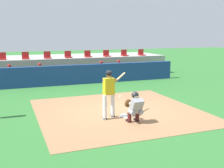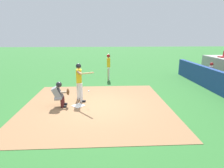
# 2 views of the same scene
# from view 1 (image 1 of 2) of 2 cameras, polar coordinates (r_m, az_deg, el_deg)

# --- Properties ---
(ground_plane) EXTENTS (80.00, 80.00, 0.00)m
(ground_plane) POSITION_cam_1_polar(r_m,az_deg,el_deg) (11.32, 1.27, -5.59)
(ground_plane) COLOR #2D6B2D
(dirt_infield) EXTENTS (6.40, 6.40, 0.01)m
(dirt_infield) POSITION_cam_1_polar(r_m,az_deg,el_deg) (11.31, 1.27, -5.56)
(dirt_infield) COLOR #936B47
(dirt_infield) RESTS_ON ground
(home_plate) EXTENTS (0.62, 0.62, 0.02)m
(home_plate) POSITION_cam_1_polar(r_m,az_deg,el_deg) (10.60, 2.92, -6.57)
(home_plate) COLOR white
(home_plate) RESTS_ON dirt_infield
(batter_at_plate) EXTENTS (1.22, 0.91, 1.80)m
(batter_at_plate) POSITION_cam_1_polar(r_m,az_deg,el_deg) (10.12, -0.57, -1.46)
(batter_at_plate) COLOR silver
(batter_at_plate) RESTS_ON ground
(catcher_crouched) EXTENTS (0.51, 1.64, 1.13)m
(catcher_crouched) POSITION_cam_1_polar(r_m,az_deg,el_deg) (9.76, 4.67, -4.53)
(catcher_crouched) COLOR gray
(catcher_crouched) RESTS_ON ground
(dugout_wall) EXTENTS (13.00, 0.30, 1.20)m
(dugout_wall) POSITION_cam_1_polar(r_m,az_deg,el_deg) (17.26, -6.90, 1.95)
(dugout_wall) COLOR navy
(dugout_wall) RESTS_ON ground
(dugout_bench) EXTENTS (11.80, 0.44, 0.45)m
(dugout_bench) POSITION_cam_1_polar(r_m,az_deg,el_deg) (18.27, -7.64, 1.21)
(dugout_bench) COLOR olive
(dugout_bench) RESTS_ON ground
(dugout_player_0) EXTENTS (0.49, 0.70, 1.30)m
(dugout_player_0) POSITION_cam_1_polar(r_m,az_deg,el_deg) (17.58, -20.24, 1.78)
(dugout_player_0) COLOR #939399
(dugout_player_0) RESTS_ON ground
(dugout_player_1) EXTENTS (0.49, 0.70, 1.30)m
(dugout_player_1) POSITION_cam_1_polar(r_m,az_deg,el_deg) (17.69, -14.51, 2.14)
(dugout_player_1) COLOR #939399
(dugout_player_1) RESTS_ON ground
(dugout_player_2) EXTENTS (0.49, 0.70, 1.30)m
(dugout_player_2) POSITION_cam_1_polar(r_m,az_deg,el_deg) (18.56, -2.09, 2.84)
(dugout_player_2) COLOR #939399
(dugout_player_2) RESTS_ON ground
(dugout_player_3) EXTENTS (0.49, 0.70, 1.30)m
(dugout_player_3) POSITION_cam_1_polar(r_m,az_deg,el_deg) (19.00, 1.51, 3.02)
(dugout_player_3) COLOR #939399
(dugout_player_3) RESTS_ON ground
(stands_platform) EXTENTS (15.00, 4.40, 1.40)m
(stands_platform) POSITION_cam_1_polar(r_m,az_deg,el_deg) (21.50, -9.78, 3.81)
(stands_platform) COLOR #9E9E99
(stands_platform) RESTS_ON ground
(stadium_seat_1) EXTENTS (0.46, 0.46, 0.48)m
(stadium_seat_1) POSITION_cam_1_polar(r_m,az_deg,el_deg) (19.51, -21.58, 5.03)
(stadium_seat_1) COLOR #A51E1E
(stadium_seat_1) RESTS_ON stands_platform
(stadium_seat_2) EXTENTS (0.46, 0.46, 0.48)m
(stadium_seat_2) POSITION_cam_1_polar(r_m,az_deg,el_deg) (19.55, -17.33, 5.30)
(stadium_seat_2) COLOR #A51E1E
(stadium_seat_2) RESTS_ON stands_platform
(stadium_seat_3) EXTENTS (0.46, 0.46, 0.48)m
(stadium_seat_3) POSITION_cam_1_polar(r_m,az_deg,el_deg) (19.69, -13.12, 5.53)
(stadium_seat_3) COLOR #A51E1E
(stadium_seat_3) RESTS_ON stands_platform
(stadium_seat_4) EXTENTS (0.46, 0.46, 0.48)m
(stadium_seat_4) POSITION_cam_1_polar(r_m,az_deg,el_deg) (19.94, -8.99, 5.73)
(stadium_seat_4) COLOR #A51E1E
(stadium_seat_4) RESTS_ON stands_platform
(stadium_seat_5) EXTENTS (0.46, 0.46, 0.48)m
(stadium_seat_5) POSITION_cam_1_polar(r_m,az_deg,el_deg) (20.29, -4.98, 5.90)
(stadium_seat_5) COLOR #A51E1E
(stadium_seat_5) RESTS_ON stands_platform
(stadium_seat_6) EXTENTS (0.46, 0.46, 0.48)m
(stadium_seat_6) POSITION_cam_1_polar(r_m,az_deg,el_deg) (20.73, -1.12, 6.03)
(stadium_seat_6) COLOR #A51E1E
(stadium_seat_6) RESTS_ON stands_platform
(stadium_seat_7) EXTENTS (0.46, 0.46, 0.48)m
(stadium_seat_7) POSITION_cam_1_polar(r_m,az_deg,el_deg) (21.26, 2.57, 6.13)
(stadium_seat_7) COLOR #A51E1E
(stadium_seat_7) RESTS_ON stands_platform
(stadium_seat_8) EXTENTS (0.46, 0.46, 0.48)m
(stadium_seat_8) POSITION_cam_1_polar(r_m,az_deg,el_deg) (21.88, 6.06, 6.21)
(stadium_seat_8) COLOR #A51E1E
(stadium_seat_8) RESTS_ON stands_platform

